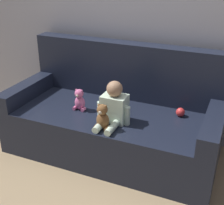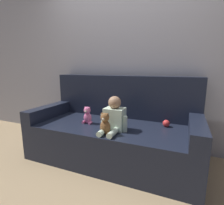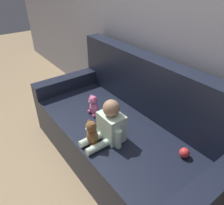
# 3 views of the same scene
# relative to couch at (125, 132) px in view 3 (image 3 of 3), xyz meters

# --- Properties ---
(ground_plane) EXTENTS (12.00, 12.00, 0.00)m
(ground_plane) POSITION_rel_couch_xyz_m (0.00, -0.07, -0.34)
(ground_plane) COLOR #9E8460
(wall_back) EXTENTS (8.00, 0.05, 2.60)m
(wall_back) POSITION_rel_couch_xyz_m (0.00, 0.49, 0.96)
(wall_back) COLOR #93939E
(wall_back) RESTS_ON ground_plane
(couch) EXTENTS (2.07, 0.96, 1.05)m
(couch) POSITION_rel_couch_xyz_m (0.00, 0.00, 0.00)
(couch) COLOR black
(couch) RESTS_ON ground_plane
(person_baby) EXTENTS (0.32, 0.37, 0.39)m
(person_baby) POSITION_rel_couch_xyz_m (0.10, -0.26, 0.27)
(person_baby) COLOR silver
(person_baby) RESTS_ON couch
(teddy_bear_brown) EXTENTS (0.14, 0.11, 0.24)m
(teddy_bear_brown) POSITION_rel_couch_xyz_m (0.06, -0.42, 0.23)
(teddy_bear_brown) COLOR brown
(teddy_bear_brown) RESTS_ON couch
(plush_toy_side) EXTENTS (0.13, 0.10, 0.22)m
(plush_toy_side) POSITION_rel_couch_xyz_m (-0.30, -0.17, 0.22)
(plush_toy_side) COLOR #DB6699
(plush_toy_side) RESTS_ON couch
(toy_ball) EXTENTS (0.08, 0.08, 0.08)m
(toy_ball) POSITION_rel_couch_xyz_m (0.63, 0.08, 0.16)
(toy_ball) COLOR red
(toy_ball) RESTS_ON couch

